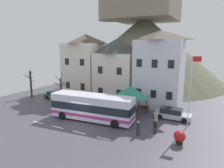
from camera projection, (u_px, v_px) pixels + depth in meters
ground_plane at (79, 124)px, 23.36m from camera, size 40.00×60.00×0.07m
townhouse_00 at (86, 65)px, 36.51m from camera, size 6.32×7.01×11.06m
townhouse_01 at (117, 70)px, 32.77m from camera, size 6.60×5.21×10.16m
townhouse_02 at (159, 69)px, 29.69m from camera, size 6.61×5.66×11.22m
hilltop_castle at (143, 46)px, 49.11m from camera, size 38.65×38.65×22.92m
transit_bus at (92, 107)px, 24.22m from camera, size 10.53×3.46×3.18m
bus_shelter at (131, 92)px, 25.93m from camera, size 3.60×3.60×3.91m
parked_car_00 at (81, 98)px, 31.94m from camera, size 4.37×2.00×1.35m
parked_car_01 at (56, 95)px, 34.25m from camera, size 4.38×2.13×1.26m
parked_car_02 at (172, 114)px, 24.80m from camera, size 4.38×1.87×1.36m
pedestrian_00 at (156, 120)px, 22.30m from camera, size 0.34×0.36×1.53m
pedestrian_01 at (155, 126)px, 20.54m from camera, size 0.34×0.34×1.57m
pedestrian_02 at (138, 127)px, 20.12m from camera, size 0.35×0.35×1.58m
public_bench at (143, 108)px, 27.49m from camera, size 1.67×0.48×0.87m
flagpole at (191, 87)px, 21.52m from camera, size 0.95×0.10×8.02m
harbour_buoy at (180, 137)px, 18.37m from camera, size 1.09×1.09×1.34m
bare_tree_00 at (61, 91)px, 29.26m from camera, size 2.62×1.76×5.18m
bare_tree_01 at (31, 83)px, 34.97m from camera, size 2.09×1.70×4.94m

